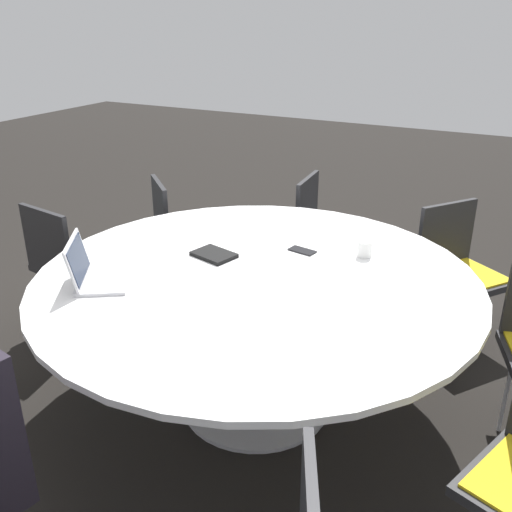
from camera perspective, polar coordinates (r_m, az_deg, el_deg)
The scene contains 10 objects.
ground_plane at distance 3.10m, azimuth 0.00°, elevation -14.46°, with size 16.00×16.00×0.00m, color black.
conference_table at distance 2.75m, azimuth 0.00°, elevation -3.74°, with size 2.11×2.11×0.74m.
chair_5 at distance 3.64m, azimuth 19.56°, elevation -0.71°, with size 0.60×0.60×0.84m.
chair_6 at distance 4.04m, azimuth 6.77°, elevation 2.91°, with size 0.47×0.46×0.84m.
chair_7 at distance 4.03m, azimuth -7.63°, elevation 2.79°, with size 0.61×0.61×0.84m.
chair_8 at distance 3.70m, azimuth -18.31°, elevation -0.14°, with size 0.48×0.50×0.84m.
laptop at distance 2.73m, azimuth -15.97°, elevation -1.52°, with size 0.39×0.38×0.21m.
spiral_notebook at distance 2.92m, azimuth -4.24°, elevation 0.14°, with size 0.20×0.24×0.02m.
coffee_cup at distance 2.95m, azimuth 10.80°, elevation 0.72°, with size 0.07×0.07×0.08m.
cell_phone at distance 2.98m, azimuth 4.64°, elevation 0.54°, with size 0.09×0.15×0.01m.
Camera 1 is at (2.17, 1.13, 1.90)m, focal length 40.00 mm.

